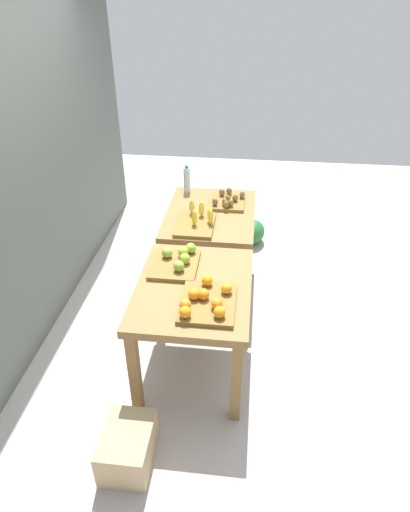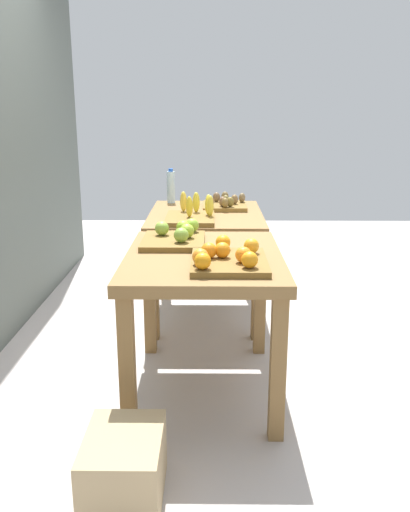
# 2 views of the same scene
# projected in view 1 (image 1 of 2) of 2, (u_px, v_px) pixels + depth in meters

# --- Properties ---
(ground_plane) EXTENTS (8.00, 8.00, 0.00)m
(ground_plane) POSITION_uv_depth(u_px,v_px,m) (203.00, 317.00, 3.96)
(ground_plane) COLOR #B5ACA8
(back_wall) EXTENTS (4.40, 0.12, 3.00)m
(back_wall) POSITION_uv_depth(u_px,v_px,m) (22.00, 148.00, 3.28)
(back_wall) COLOR #5A625C
(back_wall) RESTS_ON ground_plane
(display_table_left) EXTENTS (1.04, 0.80, 0.76)m
(display_table_left) POSITION_uv_depth(u_px,v_px,m) (194.00, 298.00, 3.14)
(display_table_left) COLOR olive
(display_table_left) RESTS_ON ground_plane
(display_table_right) EXTENTS (1.04, 0.80, 0.76)m
(display_table_right) POSITION_uv_depth(u_px,v_px,m) (210.00, 223.00, 4.07)
(display_table_right) COLOR olive
(display_table_right) RESTS_ON ground_plane
(orange_bin) EXTENTS (0.45, 0.36, 0.11)m
(orange_bin) POSITION_uv_depth(u_px,v_px,m) (207.00, 301.00, 2.87)
(orange_bin) COLOR brown
(orange_bin) RESTS_ON display_table_left
(apple_bin) EXTENTS (0.40, 0.34, 0.11)m
(apple_bin) POSITION_uv_depth(u_px,v_px,m) (177.00, 261.00, 3.27)
(apple_bin) COLOR brown
(apple_bin) RESTS_ON display_table_left
(banana_crate) EXTENTS (0.44, 0.32, 0.17)m
(banana_crate) POSITION_uv_depth(u_px,v_px,m) (197.00, 222.00, 3.78)
(banana_crate) COLOR brown
(banana_crate) RESTS_ON display_table_right
(kiwi_bin) EXTENTS (0.36, 0.33, 0.10)m
(kiwi_bin) POSITION_uv_depth(u_px,v_px,m) (228.00, 201.00, 4.14)
(kiwi_bin) COLOR brown
(kiwi_bin) RESTS_ON display_table_right
(water_bottle) EXTENTS (0.06, 0.06, 0.27)m
(water_bottle) POSITION_uv_depth(u_px,v_px,m) (187.00, 180.00, 4.32)
(water_bottle) COLOR silver
(water_bottle) RESTS_ON display_table_right
(watermelon_pile) EXTENTS (0.56, 0.66, 0.26)m
(watermelon_pile) POSITION_uv_depth(u_px,v_px,m) (241.00, 230.00, 5.04)
(watermelon_pile) COLOR #37722A
(watermelon_pile) RESTS_ON ground_plane
(cardboard_produce_box) EXTENTS (0.40, 0.30, 0.27)m
(cardboard_produce_box) POSITION_uv_depth(u_px,v_px,m) (128.00, 447.00, 2.72)
(cardboard_produce_box) COLOR tan
(cardboard_produce_box) RESTS_ON ground_plane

